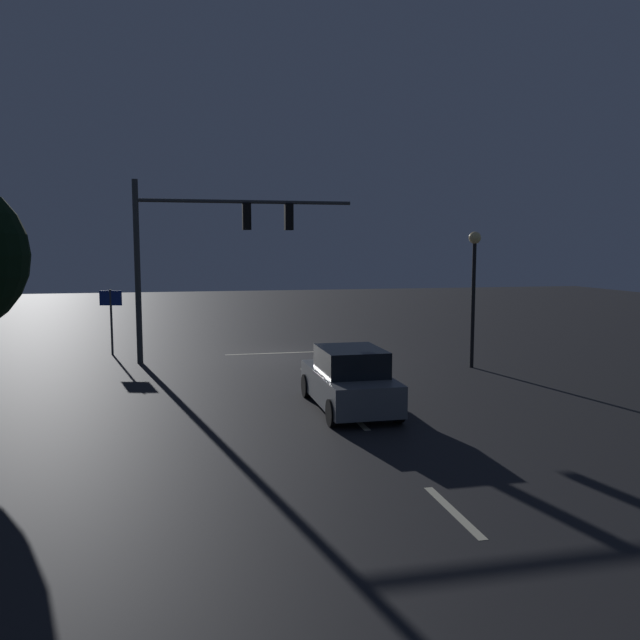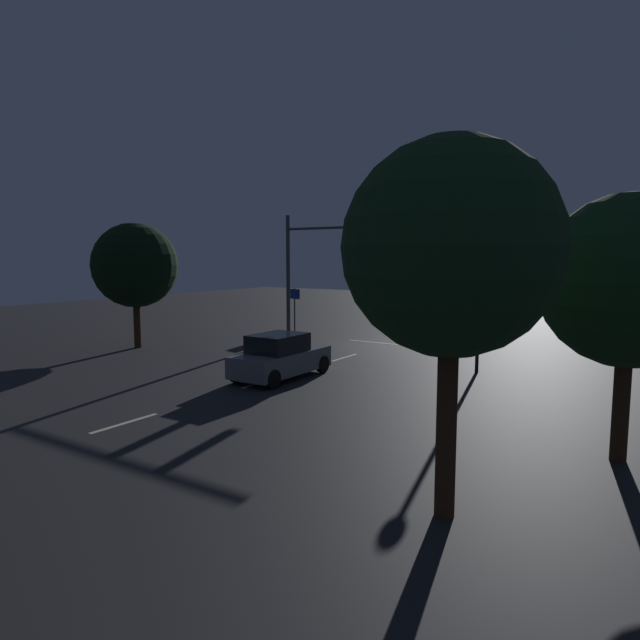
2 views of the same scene
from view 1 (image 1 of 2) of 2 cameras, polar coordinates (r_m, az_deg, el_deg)
The scene contains 9 objects.
ground_plane at distance 26.38m, azimuth -2.77°, elevation -3.15°, with size 80.00×80.00×0.00m, color #232326.
traffic_signal_assembly at distance 25.21m, azimuth -9.79°, elevation 7.17°, with size 8.31×0.47×6.87m.
lane_dash_far at distance 22.51m, azimuth -1.02°, elevation -4.79°, with size 2.20×0.16×0.01m, color beige.
lane_dash_mid at distance 16.83m, azimuth 3.13°, elevation -8.65°, with size 2.20×0.16×0.01m, color beige.
lane_dash_near at distance 11.47m, azimuth 11.62°, elevation -16.12°, with size 2.20×0.16×0.01m, color beige.
stop_bar at distance 27.09m, azimuth -3.03°, elevation -2.89°, with size 5.00×0.16×0.01m, color beige.
car_approaching at distance 17.62m, azimuth 2.59°, elevation -5.31°, with size 1.90×4.37×1.70m.
street_lamp_left_kerb at distance 24.08m, azimuth 13.36°, elevation 4.07°, with size 0.44×0.44×4.94m.
route_sign at distance 27.67m, azimuth -17.88°, elevation 1.03°, with size 0.89×0.27×2.68m.
Camera 1 is at (4.43, 25.64, 4.37)m, focal length 36.44 mm.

